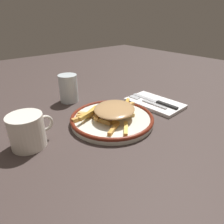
# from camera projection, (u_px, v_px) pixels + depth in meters

# --- Properties ---
(ground_plane) EXTENTS (2.60, 2.60, 0.00)m
(ground_plane) POSITION_uv_depth(u_px,v_px,m) (112.00, 122.00, 0.68)
(ground_plane) COLOR #3D312E
(plate) EXTENTS (0.28, 0.28, 0.02)m
(plate) POSITION_uv_depth(u_px,v_px,m) (112.00, 119.00, 0.67)
(plate) COLOR silver
(plate) RESTS_ON ground_plane
(fries_heap) EXTENTS (0.24, 0.21, 0.04)m
(fries_heap) POSITION_uv_depth(u_px,v_px,m) (112.00, 111.00, 0.66)
(fries_heap) COLOR #C98442
(fries_heap) RESTS_ON plate
(napkin) EXTENTS (0.14, 0.22, 0.01)m
(napkin) POSITION_uv_depth(u_px,v_px,m) (154.00, 103.00, 0.81)
(napkin) COLOR white
(napkin) RESTS_ON ground_plane
(fork) EXTENTS (0.03, 0.18, 0.01)m
(fork) POSITION_uv_depth(u_px,v_px,m) (147.00, 102.00, 0.80)
(fork) COLOR silver
(fork) RESTS_ON napkin
(knife) EXTENTS (0.02, 0.21, 0.01)m
(knife) POSITION_uv_depth(u_px,v_px,m) (158.00, 102.00, 0.79)
(knife) COLOR black
(knife) RESTS_ON napkin
(water_glass) EXTENTS (0.07, 0.07, 0.11)m
(water_glass) POSITION_uv_depth(u_px,v_px,m) (68.00, 88.00, 0.82)
(water_glass) COLOR silver
(water_glass) RESTS_ON ground_plane
(coffee_mug) EXTENTS (0.12, 0.09, 0.09)m
(coffee_mug) POSITION_uv_depth(u_px,v_px,m) (27.00, 131.00, 0.54)
(coffee_mug) COLOR white
(coffee_mug) RESTS_ON ground_plane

